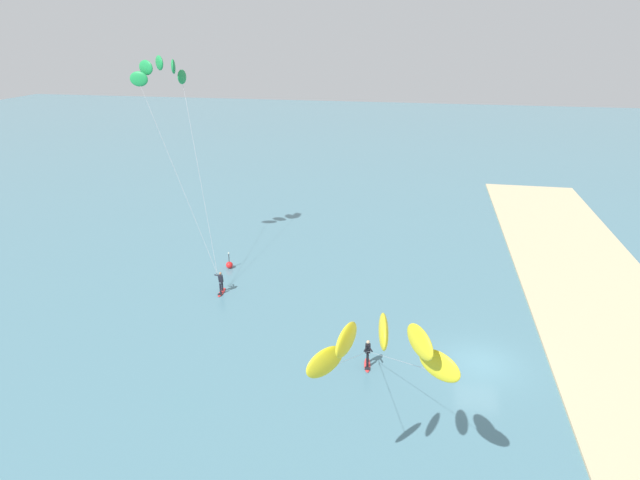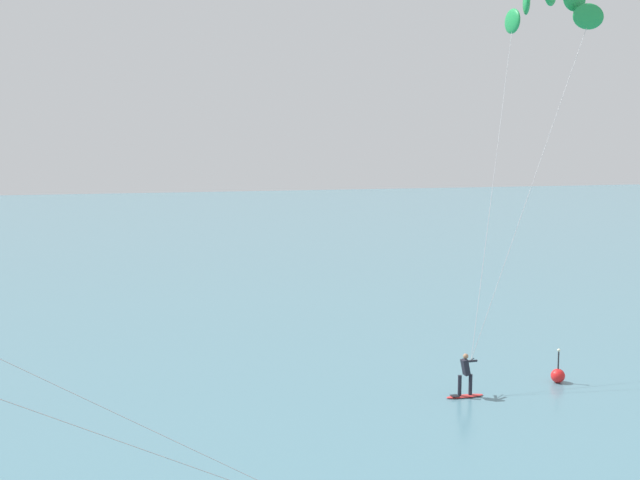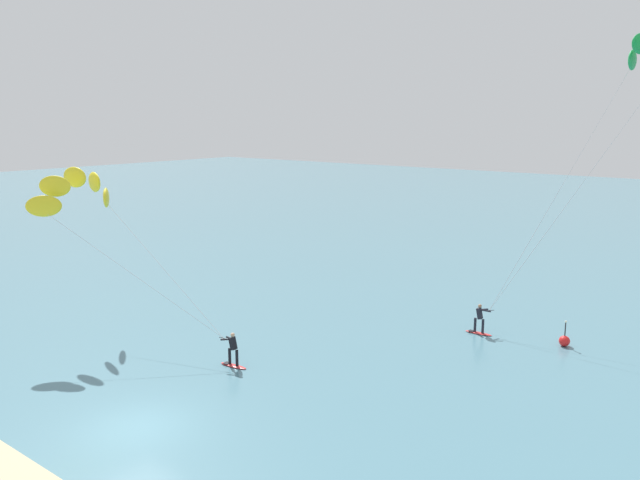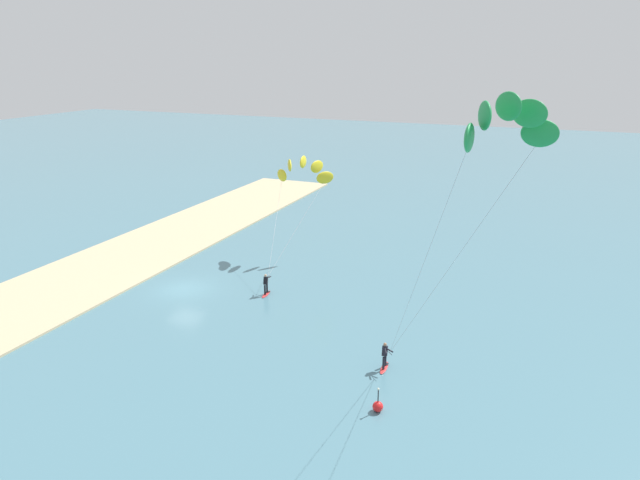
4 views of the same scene
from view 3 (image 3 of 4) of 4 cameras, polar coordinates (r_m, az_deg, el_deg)
ground_plane at (r=26.47m, az=-15.86°, el=-15.69°), size 240.00×240.00×0.00m
kitesurfer_mid_water at (r=36.28m, az=-20.48°, el=3.71°), size 12.08×5.43×9.07m
marker_buoy at (r=35.78m, az=20.94°, el=-8.37°), size 0.56×0.56×1.38m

